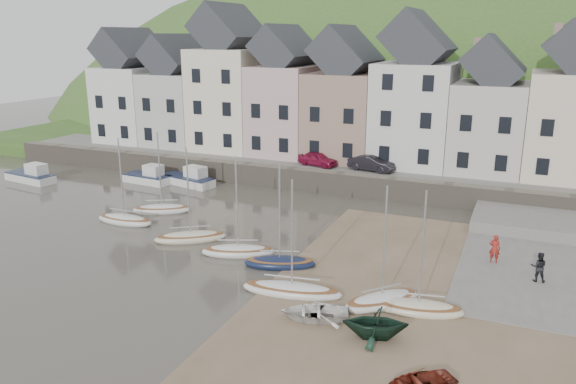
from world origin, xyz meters
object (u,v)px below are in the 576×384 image
at_px(sailboat_0, 162,209).
at_px(rowboat_green, 375,322).
at_px(person_dark, 539,267).
at_px(car_right, 371,163).
at_px(person_red, 495,249).
at_px(rowboat_white, 315,312).
at_px(car_left, 318,159).

xyz_separation_m(sailboat_0, rowboat_green, (19.31, -11.38, 0.54)).
distance_m(person_dark, car_right, 20.05).
bearing_deg(person_red, rowboat_green, 71.38).
distance_m(rowboat_white, car_left, 25.03).
bearing_deg(sailboat_0, rowboat_green, -30.52).
bearing_deg(rowboat_white, car_left, 179.27).
bearing_deg(person_red, person_dark, 145.01).
relative_size(sailboat_0, rowboat_white, 1.97).
height_order(rowboat_green, car_right, car_right).
bearing_deg(car_left, rowboat_green, -139.78).
xyz_separation_m(person_dark, car_right, (-13.24, 15.00, 1.31)).
bearing_deg(sailboat_0, person_red, -1.38).
relative_size(rowboat_green, car_right, 0.71).
xyz_separation_m(rowboat_green, car_right, (-6.71, 24.02, 1.45)).
relative_size(sailboat_0, rowboat_green, 2.23).
bearing_deg(sailboat_0, rowboat_white, -33.58).
xyz_separation_m(person_red, car_left, (-15.79, 13.21, 1.26)).
distance_m(sailboat_0, rowboat_green, 22.42).
xyz_separation_m(car_left, car_right, (4.89, 0.00, 0.03)).
height_order(person_dark, car_right, car_right).
bearing_deg(car_left, person_red, -115.45).
xyz_separation_m(rowboat_white, rowboat_green, (3.03, -0.57, 0.42)).
xyz_separation_m(sailboat_0, car_right, (12.60, 12.64, 1.99)).
bearing_deg(person_dark, person_red, -41.85).
xyz_separation_m(rowboat_white, car_left, (-8.57, 23.45, 1.83)).
height_order(sailboat_0, rowboat_white, sailboat_0).
bearing_deg(car_left, car_right, -75.56).
relative_size(person_dark, car_left, 0.45).
bearing_deg(sailboat_0, person_dark, -5.23).
relative_size(rowboat_green, car_left, 0.78).
xyz_separation_m(sailboat_0, rowboat_white, (16.28, -10.81, 0.13)).
height_order(sailboat_0, person_dark, sailboat_0).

